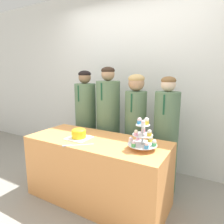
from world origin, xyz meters
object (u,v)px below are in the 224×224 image
at_px(student_2, 135,131).
at_px(cupcake_stand, 143,136).
at_px(round_cake, 79,134).
at_px(student_1, 108,126).
at_px(student_0, 86,124).
at_px(student_3, 165,139).
at_px(cake_knife, 73,145).

bearing_deg(student_2, cupcake_stand, -60.96).
xyz_separation_m(round_cake, student_1, (-0.01, 0.64, -0.06)).
distance_m(round_cake, cupcake_stand, 0.73).
xyz_separation_m(student_0, student_3, (1.18, -0.00, -0.04)).
relative_size(round_cake, cupcake_stand, 0.79).
relative_size(cupcake_stand, student_3, 0.22).
xyz_separation_m(round_cake, student_0, (-0.39, 0.64, -0.08)).
bearing_deg(cupcake_stand, student_2, 119.04).
height_order(student_0, student_1, student_1).
xyz_separation_m(cake_knife, student_2, (0.31, 0.84, -0.03)).
distance_m(cupcake_stand, student_3, 0.62).
relative_size(round_cake, cake_knife, 0.98).
distance_m(student_1, student_3, 0.80).
bearing_deg(student_3, student_2, -180.00).
height_order(round_cake, cupcake_stand, cupcake_stand).
bearing_deg(student_3, cupcake_stand, -96.36).
xyz_separation_m(cake_knife, student_0, (-0.48, 0.84, -0.03)).
height_order(cupcake_stand, student_0, student_0).
xyz_separation_m(cupcake_stand, student_2, (-0.33, 0.59, -0.15)).
relative_size(cupcake_stand, student_0, 0.21).
relative_size(round_cake, student_2, 0.17).
bearing_deg(round_cake, cupcake_stand, 4.41).
distance_m(cupcake_stand, student_1, 0.95).
bearing_deg(round_cake, cake_knife, -66.68).
distance_m(cake_knife, student_2, 0.90).
bearing_deg(cupcake_stand, student_1, 141.26).
relative_size(cake_knife, student_1, 0.16).
relative_size(round_cake, student_3, 0.17).
distance_m(round_cake, student_3, 1.02).
bearing_deg(student_0, student_2, -0.00).
xyz_separation_m(round_cake, student_3, (0.79, 0.64, -0.12)).
bearing_deg(student_0, student_3, -0.00).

